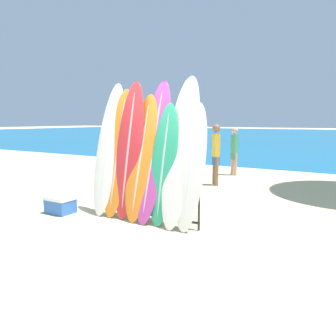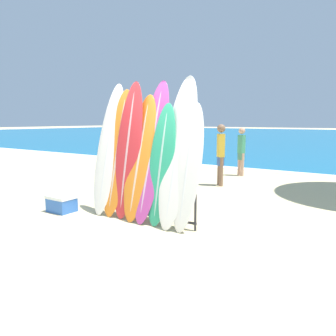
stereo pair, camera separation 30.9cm
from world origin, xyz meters
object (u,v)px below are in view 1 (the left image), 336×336
object	(u,v)px
surfboard_slot_0	(109,149)
surfboard_slot_1	(118,153)
surfboard_slot_7	(191,166)
surfboard_rack	(145,196)
person_mid_beach	(184,147)
person_near_water	(234,149)
cooler_box	(60,205)
surfboard_slot_4	(153,151)
person_far_left	(216,152)
surfboard_slot_5	(164,164)
surfboard_slot_6	(181,151)
surfboard_slot_3	(141,157)
surfboard_slot_2	(129,150)

from	to	relation	value
surfboard_slot_0	surfboard_slot_1	world-z (taller)	surfboard_slot_0
surfboard_slot_0	surfboard_slot_7	bearing A→B (deg)	-1.94
surfboard_rack	surfboard_slot_0	bearing A→B (deg)	174.66
surfboard_slot_7	person_mid_beach	bearing A→B (deg)	119.02
surfboard_rack	surfboard_slot_0	size ratio (longest dim) A/B	0.86
person_near_water	person_mid_beach	bearing A→B (deg)	47.25
surfboard_slot_0	cooler_box	bearing A→B (deg)	-146.97
surfboard_slot_4	person_far_left	size ratio (longest dim) A/B	1.49
surfboard_slot_1	cooler_box	bearing A→B (deg)	-154.22
surfboard_slot_1	person_far_left	bearing A→B (deg)	82.53
surfboard_slot_5	person_far_left	world-z (taller)	surfboard_slot_5
surfboard_slot_6	cooler_box	bearing A→B (deg)	-166.95
surfboard_slot_4	surfboard_slot_5	bearing A→B (deg)	-17.93
surfboard_slot_0	surfboard_slot_3	distance (m)	0.80
surfboard_rack	surfboard_slot_4	xyz separation A→B (m)	(0.11, 0.10, 0.80)
surfboard_slot_6	surfboard_slot_7	size ratio (longest dim) A/B	1.22
surfboard_slot_0	surfboard_slot_3	size ratio (longest dim) A/B	1.11
surfboard_rack	surfboard_slot_5	distance (m)	0.70
surfboard_slot_0	surfboard_slot_3	xyz separation A→B (m)	(0.79, -0.03, -0.12)
surfboard_slot_0	person_mid_beach	bearing A→B (deg)	101.58
surfboard_slot_1	person_near_water	distance (m)	5.55
surfboard_slot_3	person_mid_beach	bearing A→B (deg)	109.72
surfboard_slot_0	surfboard_slot_4	distance (m)	1.01
surfboard_slot_6	person_near_water	size ratio (longest dim) A/B	1.64
surfboard_slot_4	cooler_box	bearing A→B (deg)	-163.31
surfboard_rack	surfboard_slot_7	size ratio (longest dim) A/B	1.03
surfboard_slot_0	surfboard_slot_1	size ratio (longest dim) A/B	1.05
surfboard_rack	surfboard_slot_7	world-z (taller)	surfboard_slot_7
surfboard_slot_4	person_near_water	world-z (taller)	surfboard_slot_4
surfboard_slot_2	person_far_left	distance (m)	3.67
surfboard_slot_7	person_far_left	world-z (taller)	surfboard_slot_7
surfboard_slot_2	surfboard_slot_5	size ratio (longest dim) A/B	1.20
surfboard_slot_2	surfboard_slot_7	bearing A→B (deg)	-1.45
surfboard_slot_6	person_near_water	distance (m)	5.59
person_mid_beach	surfboard_rack	bearing A→B (deg)	6.84
cooler_box	surfboard_slot_0	bearing A→B (deg)	33.03
surfboard_slot_6	person_mid_beach	size ratio (longest dim) A/B	1.58
surfboard_slot_0	surfboard_slot_2	xyz separation A→B (m)	(0.51, -0.03, 0.00)
surfboard_slot_7	person_near_water	size ratio (longest dim) A/B	1.34
surfboard_slot_6	surfboard_slot_3	bearing A→B (deg)	-176.18
surfboard_slot_4	person_far_left	distance (m)	3.63
person_near_water	cooler_box	bearing A→B (deg)	108.27
surfboard_slot_4	person_far_left	bearing A→B (deg)	94.61
surfboard_slot_5	surfboard_slot_0	bearing A→B (deg)	177.06
surfboard_slot_1	cooler_box	distance (m)	1.56
surfboard_slot_0	surfboard_slot_7	size ratio (longest dim) A/B	1.20
surfboard_slot_3	surfboard_slot_6	distance (m)	0.79
person_mid_beach	surfboard_slot_6	bearing A→B (deg)	13.45
cooler_box	surfboard_slot_3	bearing A→B (deg)	17.30
surfboard_slot_5	surfboard_slot_7	distance (m)	0.53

